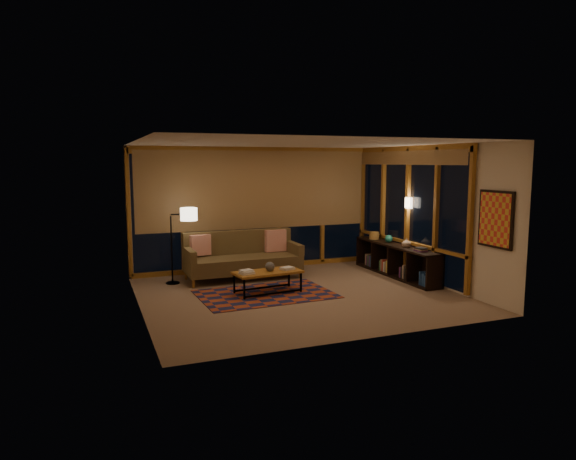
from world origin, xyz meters
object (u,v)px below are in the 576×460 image
object	(u,v)px
sofa	(243,256)
bookshelf	(396,260)
floor_lamp	(172,246)
coffee_table	(268,282)

from	to	relation	value
sofa	bookshelf	world-z (taller)	sofa
sofa	floor_lamp	world-z (taller)	floor_lamp
coffee_table	sofa	bearing A→B (deg)	87.45
bookshelf	coffee_table	bearing A→B (deg)	-172.89
coffee_table	floor_lamp	bearing A→B (deg)	130.46
sofa	bookshelf	xyz separation A→B (m)	(3.05, -0.91, -0.14)
sofa	coffee_table	distance (m)	1.31
coffee_table	bookshelf	bearing A→B (deg)	0.74
coffee_table	floor_lamp	size ratio (longest dim) A/B	0.82
coffee_table	floor_lamp	world-z (taller)	floor_lamp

